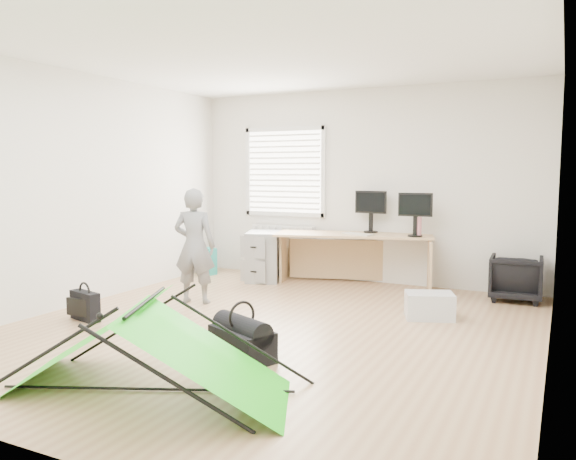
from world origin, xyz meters
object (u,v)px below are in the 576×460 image
at_px(filing_cabinet, 263,256).
at_px(kite, 147,347).
at_px(thermos, 419,227).
at_px(person, 195,246).
at_px(monitor_right, 415,221).
at_px(storage_crate, 429,306).
at_px(desk, 353,260).
at_px(monitor_left, 371,217).
at_px(office_chair, 516,278).
at_px(duffel_bag, 242,344).
at_px(laptop_bag, 85,306).

relative_size(filing_cabinet, kite, 0.33).
distance_m(thermos, person, 2.88).
relative_size(monitor_right, person, 0.32).
bearing_deg(storage_crate, monitor_right, 110.35).
height_order(desk, monitor_left, monitor_left).
relative_size(thermos, storage_crate, 0.51).
distance_m(office_chair, kite, 4.69).
relative_size(filing_cabinet, thermos, 2.76).
height_order(filing_cabinet, thermos, thermos).
height_order(monitor_left, kite, monitor_left).
height_order(filing_cabinet, monitor_right, monitor_right).
distance_m(desk, kite, 4.16).
height_order(filing_cabinet, office_chair, filing_cabinet).
bearing_deg(monitor_right, office_chair, -4.62).
bearing_deg(person, duffel_bag, 120.41).
xyz_separation_m(filing_cabinet, monitor_left, (1.45, 0.44, 0.58)).
xyz_separation_m(kite, duffel_bag, (0.24, 0.90, -0.20)).
xyz_separation_m(office_chair, kite, (-2.12, -4.19, 0.05)).
relative_size(storage_crate, duffel_bag, 0.84).
bearing_deg(monitor_right, kite, -106.91).
bearing_deg(person, office_chair, -167.65).
bearing_deg(person, monitor_right, -155.97).
xyz_separation_m(monitor_right, laptop_bag, (-2.75, -2.97, -0.77)).
height_order(desk, monitor_right, monitor_right).
bearing_deg(person, storage_crate, 175.28).
height_order(monitor_left, duffel_bag, monitor_left).
bearing_deg(thermos, office_chair, -1.02).
bearing_deg(desk, office_chair, -13.90).
height_order(monitor_right, duffel_bag, monitor_right).
bearing_deg(person, kite, 102.90).
relative_size(monitor_right, duffel_bag, 0.74).
bearing_deg(thermos, filing_cabinet, -172.90).
distance_m(monitor_right, thermos, 0.09).
height_order(kite, storage_crate, kite).
xyz_separation_m(storage_crate, duffel_bag, (-1.12, -1.99, -0.01)).
xyz_separation_m(monitor_right, office_chair, (1.23, 0.01, -0.65)).
height_order(office_chair, kite, kite).
bearing_deg(filing_cabinet, laptop_bag, -123.98).
xyz_separation_m(monitor_left, monitor_right, (0.66, -0.20, -0.00)).
bearing_deg(laptop_bag, person, 78.31).
relative_size(kite, duffel_bag, 3.57).
relative_size(thermos, duffel_bag, 0.43).
bearing_deg(kite, duffel_bag, 51.28).
relative_size(desk, monitor_right, 4.84).
xyz_separation_m(person, storage_crate, (2.65, 0.51, -0.54)).
bearing_deg(kite, thermos, 53.96).
bearing_deg(kite, desk, 65.65).
xyz_separation_m(desk, person, (-1.34, -1.78, 0.32)).
bearing_deg(duffel_bag, storage_crate, 84.29).
height_order(thermos, storage_crate, thermos).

